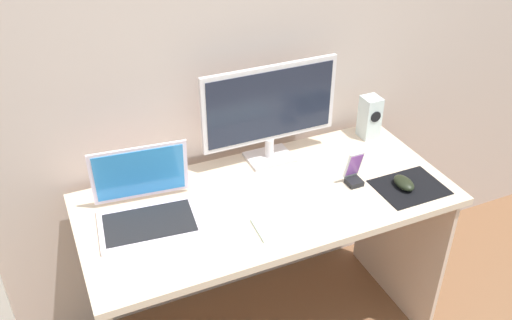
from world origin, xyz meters
TOP-DOWN VIEW (x-y plane):
  - wall_back at (0.00, 0.38)m, footprint 6.00×0.04m
  - desk at (0.00, 0.00)m, footprint 1.36×0.62m
  - monitor at (0.11, 0.23)m, footprint 0.55×0.14m
  - speaker_right at (0.57, 0.22)m, footprint 0.07×0.08m
  - laptop at (-0.43, 0.06)m, footprint 0.36×0.30m
  - keyboard_external at (0.08, -0.17)m, footprint 0.40×0.14m
  - mousepad at (0.51, -0.16)m, footprint 0.25×0.20m
  - mouse at (0.49, -0.15)m, footprint 0.06×0.10m
  - phone_in_dock at (0.33, -0.05)m, footprint 0.06×0.06m

SIDE VIEW (x-z plane):
  - desk at x=0.00m, z-range 0.22..0.98m
  - mousepad at x=0.51m, z-range 0.76..0.76m
  - keyboard_external at x=0.08m, z-range 0.76..0.77m
  - mouse at x=0.49m, z-range 0.76..0.80m
  - phone_in_dock at x=0.33m, z-range 0.74..0.88m
  - laptop at x=-0.43m, z-range 0.69..0.93m
  - speaker_right at x=0.57m, z-range 0.76..0.94m
  - monitor at x=0.11m, z-range 0.78..1.18m
  - wall_back at x=0.00m, z-range 0.00..2.50m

